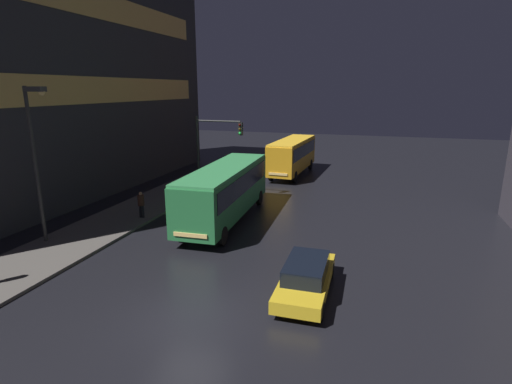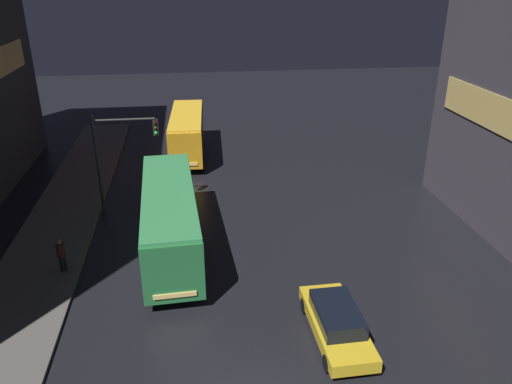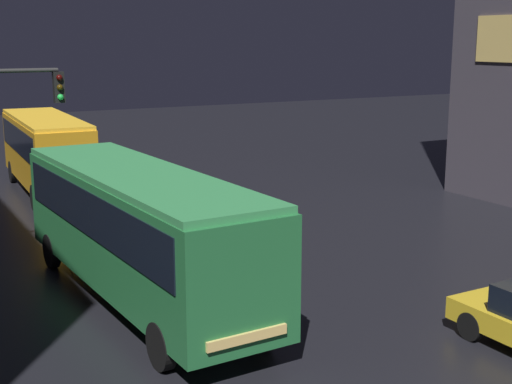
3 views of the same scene
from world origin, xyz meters
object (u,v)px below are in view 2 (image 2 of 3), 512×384
object	(u,v)px
traffic_light_main	(119,148)
bus_far	(187,130)
car_taxi	(336,322)
pedestrian_near	(61,253)
bus_near	(170,214)

from	to	relation	value
traffic_light_main	bus_far	bearing A→B (deg)	69.00
car_taxi	bus_far	bearing A→B (deg)	-77.17
bus_far	traffic_light_main	world-z (taller)	traffic_light_main
pedestrian_near	car_taxi	bearing A→B (deg)	-45.60
bus_near	car_taxi	xyz separation A→B (m)	(6.37, -7.52, -1.33)
bus_near	pedestrian_near	distance (m)	5.27
bus_far	car_taxi	xyz separation A→B (m)	(5.37, -21.92, -1.30)
bus_far	car_taxi	distance (m)	22.60
traffic_light_main	car_taxi	bearing A→B (deg)	-53.27
bus_far	car_taxi	size ratio (longest dim) A/B	1.91
bus_near	traffic_light_main	xyz separation A→B (m)	(-2.73, 4.68, 1.99)
traffic_light_main	pedestrian_near	bearing A→B (deg)	-110.12
car_taxi	pedestrian_near	world-z (taller)	pedestrian_near
bus_near	traffic_light_main	size ratio (longest dim) A/B	1.80
bus_far	pedestrian_near	distance (m)	16.97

